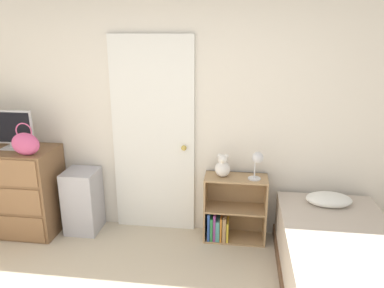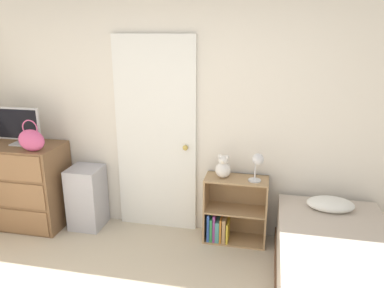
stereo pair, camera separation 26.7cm
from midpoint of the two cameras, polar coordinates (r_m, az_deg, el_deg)
The scene contains 10 objects.
wall_back at distance 3.85m, azimuth -2.61°, elevation 4.40°, with size 10.00×0.06×2.55m.
door_closed at distance 3.94m, azimuth -7.84°, elevation 1.01°, with size 0.86×0.09×2.08m.
dresser at distance 4.49m, azimuth -26.25°, elevation -6.40°, with size 0.80×0.53×0.93m.
tv at distance 4.32m, azimuth -27.68°, elevation 2.05°, with size 0.50×0.16×0.40m.
handbag at distance 4.04m, azimuth -25.80°, elevation 0.04°, with size 0.29×0.12×0.33m.
storage_bin at distance 4.29m, azimuth -18.03°, elevation -8.27°, with size 0.34×0.35×0.69m.
bookshelf at distance 3.97m, azimuth 3.75°, elevation -10.57°, with size 0.63×0.29×0.70m.
teddy_bear at distance 3.75m, azimuth 2.66°, elevation -3.52°, with size 0.16×0.16×0.24m.
desk_lamp at distance 3.66m, azimuth 7.87°, elevation -2.49°, with size 0.14×0.14×0.29m.
bed at distance 3.36m, azimuth 19.81°, elevation -17.70°, with size 0.95×1.92×0.62m.
Camera 1 is at (0.54, -1.63, 2.12)m, focal length 35.00 mm.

